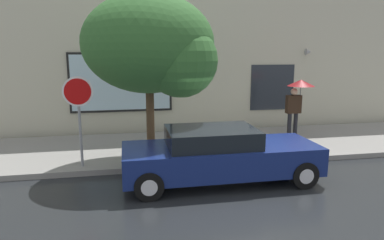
% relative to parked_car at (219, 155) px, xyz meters
% --- Properties ---
extents(ground_plane, '(60.00, 60.00, 0.00)m').
position_rel_parked_car_xyz_m(ground_plane, '(0.40, -0.03, -0.67)').
color(ground_plane, black).
extents(sidewalk, '(20.00, 4.00, 0.15)m').
position_rel_parked_car_xyz_m(sidewalk, '(0.40, 2.97, -0.60)').
color(sidewalk, gray).
rests_on(sidewalk, ground).
extents(building_facade, '(20.00, 0.67, 7.00)m').
position_rel_parked_car_xyz_m(building_facade, '(0.37, 5.47, 2.81)').
color(building_facade, beige).
rests_on(building_facade, ground).
extents(parked_car, '(4.69, 1.80, 1.34)m').
position_rel_parked_car_xyz_m(parked_car, '(0.00, 0.00, 0.00)').
color(parked_car, navy).
rests_on(parked_car, ground).
extents(fire_hydrant, '(0.30, 0.44, 0.80)m').
position_rel_parked_car_xyz_m(fire_hydrant, '(0.94, 1.96, -0.13)').
color(fire_hydrant, yellow).
rests_on(fire_hydrant, sidewalk).
extents(pedestrian_with_umbrella, '(0.95, 0.92, 2.03)m').
position_rel_parked_car_xyz_m(pedestrian_with_umbrella, '(3.64, 3.16, 1.05)').
color(pedestrian_with_umbrella, black).
rests_on(pedestrian_with_umbrella, sidewalk).
extents(street_tree, '(3.49, 2.97, 4.49)m').
position_rel_parked_car_xyz_m(street_tree, '(-1.36, 1.53, 2.56)').
color(street_tree, '#4C3823').
rests_on(street_tree, sidewalk).
extents(stop_sign, '(0.76, 0.10, 2.37)m').
position_rel_parked_car_xyz_m(stop_sign, '(-3.35, 1.30, 1.15)').
color(stop_sign, gray).
rests_on(stop_sign, sidewalk).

